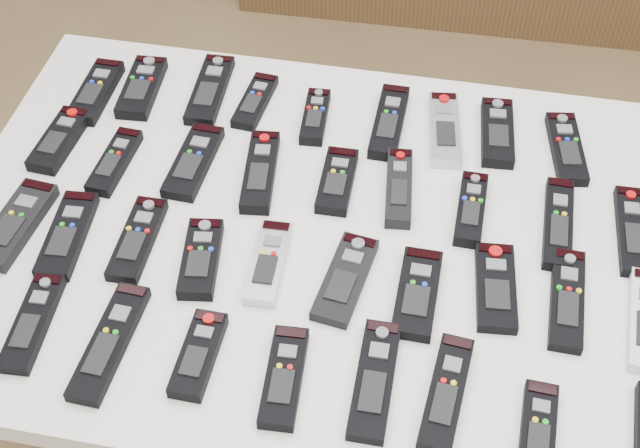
% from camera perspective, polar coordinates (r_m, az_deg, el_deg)
% --- Properties ---
extents(ground, '(4.00, 4.00, 0.00)m').
position_cam_1_polar(ground, '(2.17, 2.89, -12.39)').
color(ground, brown).
rests_on(ground, ground).
extents(table, '(1.25, 0.88, 0.78)m').
position_cam_1_polar(table, '(1.52, -0.00, -1.97)').
color(table, white).
rests_on(table, ground).
extents(remote_0, '(0.05, 0.17, 0.02)m').
position_cam_1_polar(remote_0, '(1.78, -14.15, 8.22)').
color(remote_0, black).
rests_on(remote_0, table).
extents(remote_1, '(0.07, 0.17, 0.02)m').
position_cam_1_polar(remote_1, '(1.77, -11.34, 8.56)').
color(remote_1, black).
rests_on(remote_1, table).
extents(remote_2, '(0.07, 0.20, 0.02)m').
position_cam_1_polar(remote_2, '(1.74, -7.06, 8.52)').
color(remote_2, black).
rests_on(remote_2, table).
extents(remote_3, '(0.06, 0.15, 0.02)m').
position_cam_1_polar(remote_3, '(1.71, -4.18, 7.84)').
color(remote_3, black).
rests_on(remote_3, table).
extents(remote_4, '(0.05, 0.14, 0.02)m').
position_cam_1_polar(remote_4, '(1.67, -0.31, 6.88)').
color(remote_4, black).
rests_on(remote_4, table).
extents(remote_5, '(0.05, 0.19, 0.02)m').
position_cam_1_polar(remote_5, '(1.66, 4.45, 6.53)').
color(remote_5, black).
rests_on(remote_5, table).
extents(remote_6, '(0.08, 0.19, 0.02)m').
position_cam_1_polar(remote_6, '(1.66, 7.98, 6.00)').
color(remote_6, '#B7B7BC').
rests_on(remote_6, table).
extents(remote_7, '(0.07, 0.17, 0.02)m').
position_cam_1_polar(remote_7, '(1.67, 11.28, 5.76)').
color(remote_7, black).
rests_on(remote_7, table).
extents(remote_8, '(0.08, 0.18, 0.02)m').
position_cam_1_polar(remote_8, '(1.67, 15.49, 4.68)').
color(remote_8, black).
rests_on(remote_8, table).
extents(remote_9, '(0.06, 0.16, 0.02)m').
position_cam_1_polar(remote_9, '(1.69, -16.34, 5.19)').
color(remote_9, black).
rests_on(remote_9, table).
extents(remote_10, '(0.05, 0.16, 0.02)m').
position_cam_1_polar(remote_10, '(1.62, -13.01, 3.91)').
color(remote_10, black).
rests_on(remote_10, table).
extents(remote_11, '(0.07, 0.18, 0.02)m').
position_cam_1_polar(remote_11, '(1.60, -8.11, 3.98)').
color(remote_11, black).
rests_on(remote_11, table).
extents(remote_12, '(0.07, 0.19, 0.02)m').
position_cam_1_polar(remote_12, '(1.56, -3.85, 3.36)').
color(remote_12, black).
rests_on(remote_12, table).
extents(remote_13, '(0.06, 0.15, 0.02)m').
position_cam_1_polar(remote_13, '(1.55, 1.10, 2.78)').
color(remote_13, black).
rests_on(remote_13, table).
extents(remote_14, '(0.06, 0.18, 0.02)m').
position_cam_1_polar(remote_14, '(1.54, 5.07, 2.33)').
color(remote_14, black).
rests_on(remote_14, table).
extents(remote_15, '(0.05, 0.16, 0.02)m').
position_cam_1_polar(remote_15, '(1.52, 9.64, 0.94)').
color(remote_15, black).
rests_on(remote_15, table).
extents(remote_16, '(0.05, 0.20, 0.02)m').
position_cam_1_polar(remote_16, '(1.53, 15.00, 0.03)').
color(remote_16, black).
rests_on(remote_16, table).
extents(remote_17, '(0.05, 0.19, 0.02)m').
position_cam_1_polar(remote_17, '(1.56, 19.35, -0.43)').
color(remote_17, black).
rests_on(remote_17, table).
extents(remote_18, '(0.08, 0.19, 0.02)m').
position_cam_1_polar(remote_18, '(1.56, -18.89, -0.01)').
color(remote_18, black).
rests_on(remote_18, table).
extents(remote_19, '(0.07, 0.18, 0.02)m').
position_cam_1_polar(remote_19, '(1.52, -15.87, -0.66)').
color(remote_19, black).
rests_on(remote_19, table).
extents(remote_20, '(0.05, 0.17, 0.02)m').
position_cam_1_polar(remote_20, '(1.48, -11.60, -0.95)').
color(remote_20, black).
rests_on(remote_20, table).
extents(remote_21, '(0.08, 0.16, 0.02)m').
position_cam_1_polar(remote_21, '(1.44, -7.63, -2.21)').
color(remote_21, black).
rests_on(remote_21, table).
extents(remote_22, '(0.06, 0.17, 0.02)m').
position_cam_1_polar(remote_22, '(1.42, -3.33, -2.49)').
color(remote_22, '#B7B7BC').
rests_on(remote_22, table).
extents(remote_23, '(0.08, 0.18, 0.02)m').
position_cam_1_polar(remote_23, '(1.40, 1.63, -3.54)').
color(remote_23, black).
rests_on(remote_23, table).
extents(remote_24, '(0.06, 0.17, 0.02)m').
position_cam_1_polar(remote_24, '(1.39, 6.24, -4.44)').
color(remote_24, black).
rests_on(remote_24, table).
extents(remote_25, '(0.08, 0.17, 0.02)m').
position_cam_1_polar(remote_25, '(1.42, 11.18, -4.00)').
color(remote_25, black).
rests_on(remote_25, table).
extents(remote_26, '(0.05, 0.19, 0.02)m').
position_cam_1_polar(remote_26, '(1.43, 15.53, -4.67)').
color(remote_26, black).
rests_on(remote_26, table).
extents(remote_29, '(0.06, 0.18, 0.02)m').
position_cam_1_polar(remote_29, '(1.42, -17.92, -6.01)').
color(remote_29, black).
rests_on(remote_29, table).
extents(remote_30, '(0.06, 0.21, 0.02)m').
position_cam_1_polar(remote_30, '(1.37, -13.32, -7.37)').
color(remote_30, black).
rests_on(remote_30, table).
extents(remote_31, '(0.05, 0.15, 0.02)m').
position_cam_1_polar(remote_31, '(1.33, -7.78, -8.28)').
color(remote_31, black).
rests_on(remote_31, table).
extents(remote_32, '(0.06, 0.17, 0.02)m').
position_cam_1_polar(remote_32, '(1.30, -2.31, -9.76)').
color(remote_32, black).
rests_on(remote_32, table).
extents(remote_33, '(0.05, 0.20, 0.02)m').
position_cam_1_polar(remote_33, '(1.30, 3.52, -9.93)').
color(remote_33, black).
rests_on(remote_33, table).
extents(remote_34, '(0.07, 0.19, 0.02)m').
position_cam_1_polar(remote_34, '(1.29, 8.08, -10.66)').
color(remote_34, black).
rests_on(remote_34, table).
extents(remote_35, '(0.05, 0.15, 0.02)m').
position_cam_1_polar(remote_35, '(1.29, 13.78, -12.73)').
color(remote_35, black).
rests_on(remote_35, table).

